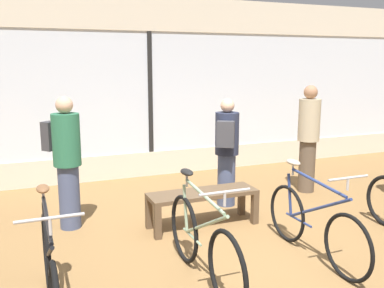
# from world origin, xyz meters

# --- Properties ---
(ground_plane) EXTENTS (24.00, 24.00, 0.00)m
(ground_plane) POSITION_xyz_m (0.00, 0.00, 0.00)
(ground_plane) COLOR olive
(shop_back_wall) EXTENTS (12.00, 0.08, 3.20)m
(shop_back_wall) POSITION_xyz_m (0.00, 3.54, 1.64)
(shop_back_wall) COLOR beige
(shop_back_wall) RESTS_ON ground_plane
(bicycle_far_left) EXTENTS (0.46, 1.74, 1.04)m
(bicycle_far_left) POSITION_xyz_m (-2.05, -0.51, 0.40)
(bicycle_far_left) COLOR black
(bicycle_far_left) RESTS_ON ground_plane
(bicycle_left) EXTENTS (0.46, 1.71, 1.04)m
(bicycle_left) POSITION_xyz_m (-0.68, -0.42, 0.40)
(bicycle_left) COLOR black
(bicycle_left) RESTS_ON ground_plane
(bicycle_right) EXTENTS (0.46, 1.67, 1.02)m
(bicycle_right) POSITION_xyz_m (0.62, -0.38, 0.38)
(bicycle_right) COLOR black
(bicycle_right) RESTS_ON ground_plane
(display_bench) EXTENTS (1.40, 0.44, 0.46)m
(display_bench) POSITION_xyz_m (-0.11, 0.89, 0.37)
(display_bench) COLOR brown
(display_bench) RESTS_ON ground_plane
(customer_near_rack) EXTENTS (0.47, 0.47, 1.72)m
(customer_near_rack) POSITION_xyz_m (2.04, 1.63, 0.90)
(customer_near_rack) COLOR brown
(customer_near_rack) RESTS_ON ground_plane
(customer_by_window) EXTENTS (0.50, 0.56, 1.56)m
(customer_by_window) POSITION_xyz_m (0.53, 1.50, 0.84)
(customer_by_window) COLOR #424C6B
(customer_by_window) RESTS_ON ground_plane
(customer_mid_floor) EXTENTS (0.53, 0.56, 1.67)m
(customer_mid_floor) POSITION_xyz_m (-1.70, 1.48, 0.90)
(customer_mid_floor) COLOR #424C6B
(customer_mid_floor) RESTS_ON ground_plane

